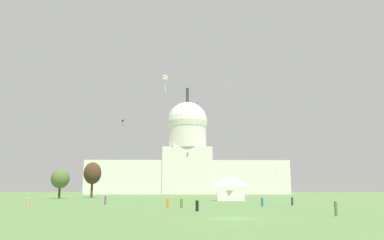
{
  "coord_description": "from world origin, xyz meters",
  "views": [
    {
      "loc": [
        -4.93,
        -39.31,
        2.88
      ],
      "look_at": [
        -2.47,
        87.54,
        25.95
      ],
      "focal_mm": 35.69,
      "sensor_mm": 36.0,
      "label": 1
    }
  ],
  "objects_px": {
    "tree_west_near": "(93,173)",
    "kite_white_mid": "(165,78)",
    "kite_orange_mid": "(189,138)",
    "kite_turquoise_high": "(198,103)",
    "tree_west_far": "(60,179)",
    "kite_magenta_mid": "(179,134)",
    "capitol_building": "(187,162)",
    "kite_black_mid": "(123,121)",
    "person_black_mid_left": "(197,206)",
    "kite_violet_mid": "(172,147)",
    "kite_green_low": "(276,173)",
    "event_tent": "(230,188)",
    "person_purple_near_tent": "(105,200)",
    "kite_pink_high": "(201,124)",
    "person_tan_near_tree_east": "(28,205)",
    "person_olive_back_left": "(182,203)",
    "person_olive_deep_crowd": "(336,209)",
    "kite_cyan_high": "(225,94)",
    "person_orange_near_tree_west": "(168,203)",
    "person_teal_mid_right": "(262,202)",
    "person_navy_back_right": "(292,201)"
  },
  "relations": [
    {
      "from": "person_teal_mid_right",
      "to": "kite_green_low",
      "type": "distance_m",
      "value": 120.24
    },
    {
      "from": "event_tent",
      "to": "kite_black_mid",
      "type": "bearing_deg",
      "value": 139.58
    },
    {
      "from": "person_teal_mid_right",
      "to": "kite_white_mid",
      "type": "distance_m",
      "value": 30.28
    },
    {
      "from": "kite_orange_mid",
      "to": "kite_green_low",
      "type": "relative_size",
      "value": 0.75
    },
    {
      "from": "event_tent",
      "to": "kite_black_mid",
      "type": "distance_m",
      "value": 51.56
    },
    {
      "from": "person_black_mid_left",
      "to": "kite_violet_mid",
      "type": "bearing_deg",
      "value": 135.88
    },
    {
      "from": "tree_west_near",
      "to": "capitol_building",
      "type": "bearing_deg",
      "value": 70.42
    },
    {
      "from": "person_purple_near_tent",
      "to": "kite_green_low",
      "type": "height_order",
      "value": "kite_green_low"
    },
    {
      "from": "kite_white_mid",
      "to": "kite_pink_high",
      "type": "xyz_separation_m",
      "value": [
        12.16,
        118.63,
        10.94
      ]
    },
    {
      "from": "person_teal_mid_right",
      "to": "kite_violet_mid",
      "type": "xyz_separation_m",
      "value": [
        -19.45,
        121.72,
        22.99
      ]
    },
    {
      "from": "kite_magenta_mid",
      "to": "event_tent",
      "type": "bearing_deg",
      "value": -178.96
    },
    {
      "from": "capitol_building",
      "to": "tree_west_far",
      "type": "bearing_deg",
      "value": -111.04
    },
    {
      "from": "person_olive_back_left",
      "to": "person_black_mid_left",
      "type": "distance_m",
      "value": 9.23
    },
    {
      "from": "kite_cyan_high",
      "to": "kite_white_mid",
      "type": "xyz_separation_m",
      "value": [
        -20.82,
        -82.45,
        -17.49
      ]
    },
    {
      "from": "capitol_building",
      "to": "kite_black_mid",
      "type": "xyz_separation_m",
      "value": [
        -23.21,
        -97.32,
        7.33
      ]
    },
    {
      "from": "tree_west_far",
      "to": "kite_magenta_mid",
      "type": "height_order",
      "value": "kite_magenta_mid"
    },
    {
      "from": "event_tent",
      "to": "kite_magenta_mid",
      "type": "relative_size",
      "value": 5.53
    },
    {
      "from": "person_navy_back_right",
      "to": "person_olive_deep_crowd",
      "type": "bearing_deg",
      "value": 140.07
    },
    {
      "from": "person_purple_near_tent",
      "to": "kite_white_mid",
      "type": "distance_m",
      "value": 26.45
    },
    {
      "from": "person_black_mid_left",
      "to": "person_olive_back_left",
      "type": "bearing_deg",
      "value": 145.99
    },
    {
      "from": "event_tent",
      "to": "kite_turquoise_high",
      "type": "height_order",
      "value": "kite_turquoise_high"
    },
    {
      "from": "kite_black_mid",
      "to": "person_tan_near_tree_east",
      "type": "bearing_deg",
      "value": 174.83
    },
    {
      "from": "person_navy_back_right",
      "to": "person_purple_near_tent",
      "type": "relative_size",
      "value": 0.96
    },
    {
      "from": "kite_pink_high",
      "to": "kite_turquoise_high",
      "type": "xyz_separation_m",
      "value": [
        -1.04,
        12.48,
        14.07
      ]
    },
    {
      "from": "kite_orange_mid",
      "to": "kite_turquoise_high",
      "type": "relative_size",
      "value": 1.37
    },
    {
      "from": "tree_west_far",
      "to": "event_tent",
      "type": "bearing_deg",
      "value": -24.6
    },
    {
      "from": "capitol_building",
      "to": "kite_magenta_mid",
      "type": "xyz_separation_m",
      "value": [
        -4.37,
        -47.38,
        10.08
      ]
    },
    {
      "from": "tree_west_near",
      "to": "kite_cyan_high",
      "type": "height_order",
      "value": "kite_cyan_high"
    },
    {
      "from": "tree_west_near",
      "to": "person_teal_mid_right",
      "type": "xyz_separation_m",
      "value": [
        45.22,
        -67.4,
        -7.58
      ]
    },
    {
      "from": "person_teal_mid_right",
      "to": "person_black_mid_left",
      "type": "xyz_separation_m",
      "value": [
        -11.63,
        -14.47,
        0.02
      ]
    },
    {
      "from": "person_black_mid_left",
      "to": "kite_turquoise_high",
      "type": "xyz_separation_m",
      "value": [
        5.56,
        152.28,
        48.99
      ]
    },
    {
      "from": "person_olive_deep_crowd",
      "to": "person_teal_mid_right",
      "type": "bearing_deg",
      "value": 91.62
    },
    {
      "from": "kite_violet_mid",
      "to": "tree_west_far",
      "type": "bearing_deg",
      "value": 166.08
    },
    {
      "from": "person_teal_mid_right",
      "to": "kite_pink_high",
      "type": "relative_size",
      "value": 0.63
    },
    {
      "from": "capitol_building",
      "to": "person_teal_mid_right",
      "type": "height_order",
      "value": "capitol_building"
    },
    {
      "from": "person_olive_deep_crowd",
      "to": "kite_cyan_high",
      "type": "distance_m",
      "value": 120.68
    },
    {
      "from": "capitol_building",
      "to": "person_tan_near_tree_east",
      "type": "distance_m",
      "value": 176.7
    },
    {
      "from": "person_olive_back_left",
      "to": "person_purple_near_tent",
      "type": "distance_m",
      "value": 19.88
    },
    {
      "from": "person_navy_back_right",
      "to": "kite_cyan_high",
      "type": "relative_size",
      "value": 0.63
    },
    {
      "from": "capitol_building",
      "to": "person_orange_near_tree_west",
      "type": "bearing_deg",
      "value": -91.41
    },
    {
      "from": "person_black_mid_left",
      "to": "kite_green_low",
      "type": "xyz_separation_m",
      "value": [
        42.12,
        130.36,
        9.95
      ]
    },
    {
      "from": "person_orange_near_tree_west",
      "to": "kite_green_low",
      "type": "relative_size",
      "value": 0.72
    },
    {
      "from": "kite_cyan_high",
      "to": "kite_green_low",
      "type": "bearing_deg",
      "value": 130.41
    },
    {
      "from": "person_olive_back_left",
      "to": "person_tan_near_tree_east",
      "type": "height_order",
      "value": "person_tan_near_tree_east"
    },
    {
      "from": "person_black_mid_left",
      "to": "kite_black_mid",
      "type": "relative_size",
      "value": 0.69
    },
    {
      "from": "tree_west_near",
      "to": "kite_orange_mid",
      "type": "distance_m",
      "value": 48.39
    },
    {
      "from": "person_tan_near_tree_east",
      "to": "kite_white_mid",
      "type": "distance_m",
      "value": 35.37
    },
    {
      "from": "person_purple_near_tent",
      "to": "kite_pink_high",
      "type": "distance_m",
      "value": 124.63
    },
    {
      "from": "tree_west_far",
      "to": "kite_magenta_mid",
      "type": "xyz_separation_m",
      "value": [
        36.41,
        58.65,
        22.77
      ]
    },
    {
      "from": "tree_west_near",
      "to": "kite_white_mid",
      "type": "relative_size",
      "value": 3.38
    }
  ]
}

